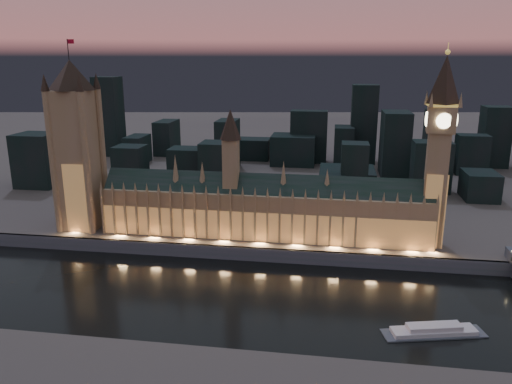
# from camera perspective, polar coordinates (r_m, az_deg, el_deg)

# --- Properties ---
(ground_plane) EXTENTS (2000.00, 2000.00, 0.00)m
(ground_plane) POSITION_cam_1_polar(r_m,az_deg,el_deg) (259.92, -2.97, -11.26)
(ground_plane) COLOR black
(ground_plane) RESTS_ON ground
(north_bank) EXTENTS (2000.00, 960.00, 8.00)m
(north_bank) POSITION_cam_1_polar(r_m,az_deg,el_deg) (757.54, 4.96, 6.67)
(north_bank) COLOR #4B4141
(north_bank) RESTS_ON ground
(embankment_wall) EXTENTS (2000.00, 2.50, 8.00)m
(embankment_wall) POSITION_cam_1_polar(r_m,az_deg,el_deg) (294.96, -1.38, -7.06)
(embankment_wall) COLOR #414E52
(embankment_wall) RESTS_ON ground
(palace_of_westminster) EXTENTS (202.00, 22.49, 78.00)m
(palace_of_westminster) POSITION_cam_1_polar(r_m,az_deg,el_deg) (305.62, 0.69, -1.80)
(palace_of_westminster) COLOR #957A4D
(palace_of_westminster) RESTS_ON north_bank
(victoria_tower) EXTENTS (31.68, 31.68, 118.01)m
(victoria_tower) POSITION_cam_1_polar(r_m,az_deg,el_deg) (333.61, -19.84, 5.82)
(victoria_tower) COLOR #957A4D
(victoria_tower) RESTS_ON north_bank
(elizabeth_tower) EXTENTS (18.00, 18.00, 115.13)m
(elizabeth_tower) POSITION_cam_1_polar(r_m,az_deg,el_deg) (298.95, 20.24, 5.92)
(elizabeth_tower) COLOR #957A4D
(elizabeth_tower) RESTS_ON north_bank
(river_boat) EXTENTS (45.50, 20.51, 4.50)m
(river_boat) POSITION_cam_1_polar(r_m,az_deg,el_deg) (235.95, 19.65, -14.71)
(river_boat) COLOR #414E52
(river_boat) RESTS_ON ground
(city_backdrop) EXTENTS (493.79, 215.63, 86.58)m
(city_backdrop) POSITION_cam_1_polar(r_m,az_deg,el_deg) (483.87, 7.10, 5.08)
(city_backdrop) COLOR black
(city_backdrop) RESTS_ON north_bank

